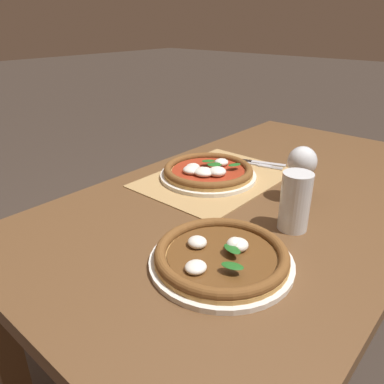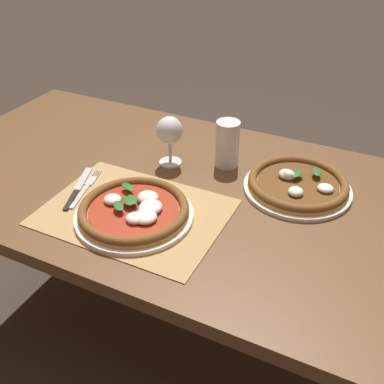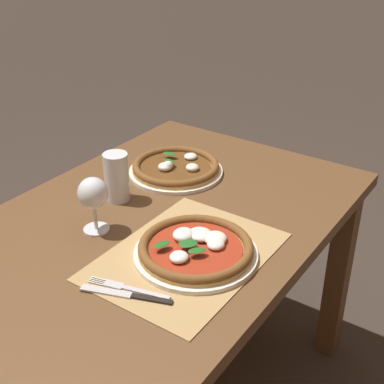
{
  "view_description": "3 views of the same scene",
  "coord_description": "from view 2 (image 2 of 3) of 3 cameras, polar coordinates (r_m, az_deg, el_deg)",
  "views": [
    {
      "loc": [
        0.91,
        0.5,
        1.21
      ],
      "look_at": [
        0.22,
        -0.1,
        0.78
      ],
      "focal_mm": 35.0,
      "sensor_mm": 36.0,
      "label": 1
    },
    {
      "loc": [
        0.58,
        -0.95,
        1.45
      ],
      "look_at": [
        0.16,
        -0.09,
        0.8
      ],
      "focal_mm": 42.0,
      "sensor_mm": 36.0,
      "label": 2
    },
    {
      "loc": [
        -0.86,
        -0.8,
        1.51
      ],
      "look_at": [
        0.19,
        -0.07,
        0.82
      ],
      "focal_mm": 50.0,
      "sensor_mm": 36.0,
      "label": 3
    }
  ],
  "objects": [
    {
      "name": "paper_placemat",
      "position": [
        1.19,
        -7.31,
        -2.55
      ],
      "size": [
        0.47,
        0.35,
        0.0
      ],
      "primitive_type": "cube",
      "color": "#A88451",
      "rests_on": "dining_table"
    },
    {
      "name": "wine_glass",
      "position": [
        1.35,
        -2.87,
        7.57
      ],
      "size": [
        0.08,
        0.08,
        0.16
      ],
      "color": "silver",
      "rests_on": "dining_table"
    },
    {
      "name": "knife",
      "position": [
        1.31,
        -14.26,
        0.51
      ],
      "size": [
        0.09,
        0.21,
        0.01
      ],
      "color": "black",
      "rests_on": "paper_placemat"
    },
    {
      "name": "fork",
      "position": [
        1.31,
        -13.3,
        0.53
      ],
      "size": [
        0.07,
        0.2,
        0.0
      ],
      "color": "#B7B7BC",
      "rests_on": "paper_placemat"
    },
    {
      "name": "pizza_far",
      "position": [
        1.29,
        13.27,
        0.94
      ],
      "size": [
        0.3,
        0.3,
        0.05
      ],
      "color": "silver",
      "rests_on": "dining_table"
    },
    {
      "name": "dining_table",
      "position": [
        1.38,
        -4.11,
        -1.83
      ],
      "size": [
        1.49,
        0.84,
        0.74
      ],
      "color": "brown",
      "rests_on": "ground"
    },
    {
      "name": "pint_glass",
      "position": [
        1.36,
        4.51,
        5.98
      ],
      "size": [
        0.07,
        0.07,
        0.15
      ],
      "color": "silver",
      "rests_on": "dining_table"
    },
    {
      "name": "ground_plane",
      "position": [
        1.83,
        -3.25,
        -18.24
      ],
      "size": [
        24.0,
        24.0,
        0.0
      ],
      "primitive_type": "plane",
      "color": "#382D26"
    },
    {
      "name": "pizza_near",
      "position": [
        1.16,
        -7.31,
        -2.38
      ],
      "size": [
        0.31,
        0.31,
        0.05
      ],
      "color": "silver",
      "rests_on": "paper_placemat"
    }
  ]
}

